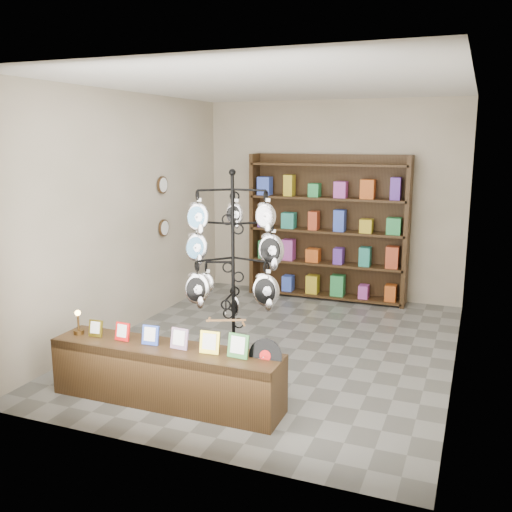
{
  "coord_description": "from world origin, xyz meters",
  "views": [
    {
      "loc": [
        2.14,
        -6.07,
        2.43
      ],
      "look_at": [
        0.13,
        -1.0,
        1.3
      ],
      "focal_mm": 40.0,
      "sensor_mm": 36.0,
      "label": 1
    }
  ],
  "objects": [
    {
      "name": "wall_clocks",
      "position": [
        -1.97,
        0.8,
        1.5
      ],
      "size": [
        0.03,
        0.24,
        0.84
      ],
      "color": "black",
      "rests_on": "ground"
    },
    {
      "name": "front_shelf",
      "position": [
        -0.47,
        -1.76,
        0.28
      ],
      "size": [
        2.24,
        0.47,
        0.79
      ],
      "rotation": [
        0.0,
        0.0,
        0.0
      ],
      "color": "black",
      "rests_on": "ground"
    },
    {
      "name": "back_shelving",
      "position": [
        0.0,
        2.3,
        1.03
      ],
      "size": [
        2.42,
        0.36,
        2.2
      ],
      "color": "black",
      "rests_on": "ground"
    },
    {
      "name": "ground",
      "position": [
        0.0,
        0.0,
        0.0
      ],
      "size": [
        5.0,
        5.0,
        0.0
      ],
      "primitive_type": "plane",
      "color": "slate",
      "rests_on": "ground"
    },
    {
      "name": "room_envelope",
      "position": [
        0.0,
        0.0,
        1.85
      ],
      "size": [
        5.0,
        5.0,
        5.0
      ],
      "color": "#C1B09B",
      "rests_on": "ground"
    },
    {
      "name": "display_tree",
      "position": [
        -0.17,
        -0.87,
        1.23
      ],
      "size": [
        1.14,
        1.14,
        2.14
      ],
      "rotation": [
        0.0,
        0.0,
        0.34
      ],
      "color": "black",
      "rests_on": "ground"
    }
  ]
}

